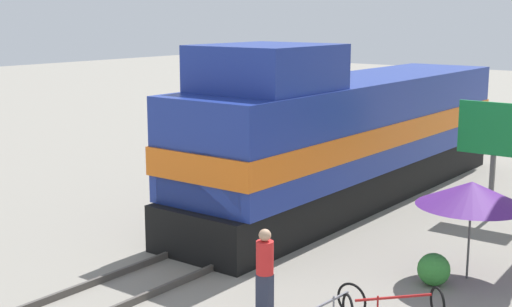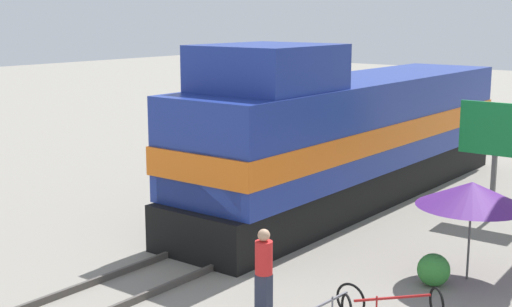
{
  "view_description": "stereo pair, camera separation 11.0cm",
  "coord_description": "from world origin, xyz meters",
  "views": [
    {
      "loc": [
        10.82,
        -14.32,
        5.73
      ],
      "look_at": [
        1.2,
        -1.73,
        2.62
      ],
      "focal_mm": 50.0,
      "sensor_mm": 36.0,
      "label": 1
    },
    {
      "loc": [
        10.9,
        -14.25,
        5.73
      ],
      "look_at": [
        1.2,
        -1.73,
        2.62
      ],
      "focal_mm": 50.0,
      "sensor_mm": 36.0,
      "label": 2
    }
  ],
  "objects": [
    {
      "name": "rail_far",
      "position": [
        0.72,
        0.0,
        0.07
      ],
      "size": [
        0.08,
        41.5,
        0.15
      ],
      "primitive_type": "cube",
      "color": "#4C4742",
      "rests_on": "ground_plane"
    },
    {
      "name": "billboard_sign",
      "position": [
        4.24,
        5.25,
        2.43
      ],
      "size": [
        2.1,
        0.12,
        3.33
      ],
      "color": "#595959",
      "rests_on": "ground_plane"
    },
    {
      "name": "person_bystander",
      "position": [
        3.08,
        -3.91,
        0.93
      ],
      "size": [
        0.34,
        0.34,
        1.72
      ],
      "color": "#2D3347",
      "rests_on": "ground_plane"
    },
    {
      "name": "bicycle_spare",
      "position": [
        5.21,
        -2.7,
        0.32
      ],
      "size": [
        1.68,
        1.79,
        0.62
      ],
      "rotation": [
        0.0,
        0.0,
        -0.72
      ],
      "color": "black",
      "rests_on": "ground_plane"
    },
    {
      "name": "shrub_cluster",
      "position": [
        5.05,
        -0.49,
        0.35
      ],
      "size": [
        0.7,
        0.7,
        0.7
      ],
      "primitive_type": "sphere",
      "color": "#388C38",
      "rests_on": "ground_plane"
    },
    {
      "name": "locomotive",
      "position": [
        0.0,
        4.41,
        2.09
      ],
      "size": [
        3.16,
        15.19,
        4.97
      ],
      "color": "black",
      "rests_on": "ground_plane"
    },
    {
      "name": "vendor_umbrella",
      "position": [
        5.48,
        0.32,
        1.93
      ],
      "size": [
        2.38,
        2.38,
        2.19
      ],
      "color": "#4C4C4C",
      "rests_on": "ground_plane"
    },
    {
      "name": "ground_plane",
      "position": [
        0.0,
        0.0,
        0.0
      ],
      "size": [
        120.0,
        120.0,
        0.0
      ],
      "primitive_type": "plane",
      "color": "gray"
    },
    {
      "name": "rail_near",
      "position": [
        -0.72,
        0.0,
        0.07
      ],
      "size": [
        0.08,
        41.5,
        0.15
      ],
      "primitive_type": "cube",
      "color": "#4C4742",
      "rests_on": "ground_plane"
    }
  ]
}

